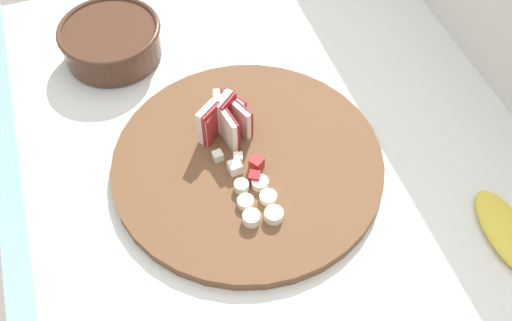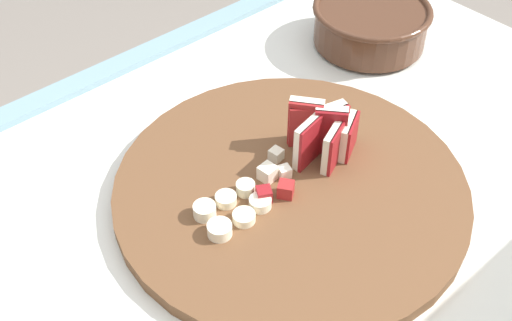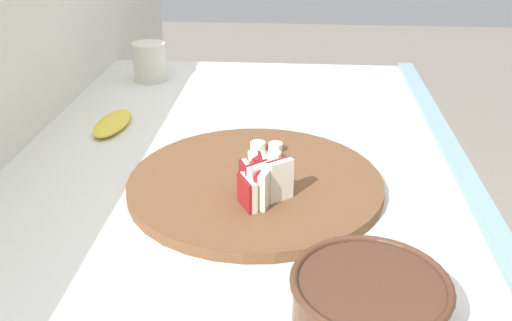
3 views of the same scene
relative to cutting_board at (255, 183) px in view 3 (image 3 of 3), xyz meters
name	(u,v)px [view 3 (image 3 of 3)]	position (x,y,z in m)	size (l,w,h in m)	color
tile_backsplash	(31,261)	(0.10, 0.48, -0.26)	(2.40, 0.04, 1.27)	silver
cutting_board	(255,183)	(0.00, 0.00, 0.00)	(0.42, 0.42, 0.02)	brown
apple_wedge_fan	(263,183)	(-0.07, -0.02, 0.04)	(0.10, 0.09, 0.07)	#A32323
apple_dice_pile	(264,170)	(0.01, -0.01, 0.02)	(0.08, 0.07, 0.02)	white
banana_slice_rows	(265,153)	(0.08, -0.01, 0.02)	(0.09, 0.06, 0.02)	#F4EAC6
ceramic_bowl	(369,300)	(-0.32, -0.15, 0.03)	(0.18, 0.18, 0.07)	#4C2D1E
banana_peel	(112,123)	(0.24, 0.32, 0.00)	(0.15, 0.06, 0.02)	gold
small_jar	(150,62)	(0.55, 0.31, 0.04)	(0.08, 0.08, 0.10)	beige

